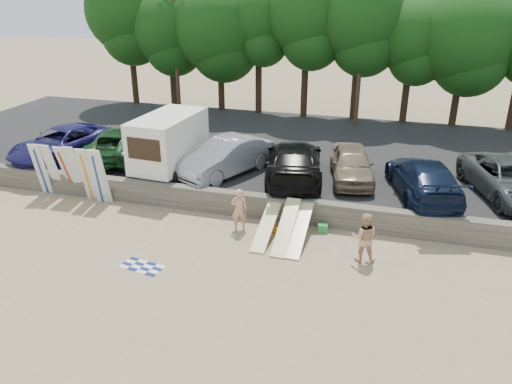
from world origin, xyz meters
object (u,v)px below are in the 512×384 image
(car_2, at_px, (226,157))
(cooler, at_px, (323,228))
(car_1, at_px, (119,143))
(car_4, at_px, (352,164))
(car_5, at_px, (423,178))
(car_0, at_px, (63,143))
(car_6, at_px, (511,179))
(beachgoer_a, at_px, (239,210))
(box_trailer, at_px, (169,141))
(beachgoer_b, at_px, (364,237))
(car_3, at_px, (294,161))

(car_2, xyz_separation_m, cooler, (5.11, -3.23, -1.37))
(car_1, relative_size, car_4, 1.25)
(car_5, distance_m, cooler, 4.99)
(car_0, xyz_separation_m, cooler, (13.86, -3.12, -1.32))
(car_6, relative_size, beachgoer_a, 3.22)
(car_1, distance_m, car_6, 18.30)
(beachgoer_a, bearing_deg, cooler, 173.31)
(box_trailer, height_order, beachgoer_b, box_trailer)
(beachgoer_b, bearing_deg, beachgoer_a, -17.89)
(car_0, xyz_separation_m, car_5, (17.52, -0.01, 0.01))
(car_4, bearing_deg, box_trailer, 177.96)
(car_1, height_order, car_6, car_6)
(car_0, distance_m, car_4, 14.48)
(box_trailer, distance_m, car_0, 6.12)
(box_trailer, xyz_separation_m, beachgoer_b, (9.47, -4.63, -1.29))
(cooler, bearing_deg, beachgoer_a, -174.98)
(car_6, bearing_deg, cooler, -168.47)
(beachgoer_a, bearing_deg, car_0, -39.10)
(car_0, xyz_separation_m, beachgoer_b, (15.54, -4.90, -0.56))
(car_4, relative_size, car_6, 0.79)
(box_trailer, distance_m, car_5, 11.48)
(car_6, bearing_deg, beachgoer_a, -173.20)
(box_trailer, relative_size, cooler, 11.60)
(car_1, relative_size, beachgoer_a, 3.19)
(car_4, bearing_deg, car_6, -11.75)
(beachgoer_a, distance_m, beachgoer_b, 5.01)
(car_3, xyz_separation_m, car_6, (9.10, 0.53, -0.09))
(car_5, distance_m, car_6, 3.62)
(car_2, height_order, car_3, car_3)
(box_trailer, height_order, car_3, box_trailer)
(car_0, bearing_deg, car_5, 13.89)
(beachgoer_a, bearing_deg, car_2, -83.54)
(box_trailer, xyz_separation_m, car_3, (5.86, 0.63, -0.64))
(car_2, bearing_deg, car_1, -162.23)
(car_5, height_order, cooler, car_5)
(car_2, relative_size, beachgoer_a, 2.90)
(car_2, bearing_deg, car_4, 33.84)
(car_0, distance_m, car_2, 8.74)
(car_4, relative_size, cooler, 11.76)
(car_2, xyz_separation_m, beachgoer_b, (6.80, -5.02, -0.61))
(beachgoer_b, bearing_deg, car_3, -61.14)
(car_6, bearing_deg, box_trailer, 166.74)
(car_3, height_order, beachgoer_b, car_3)
(car_1, distance_m, car_2, 6.06)
(car_1, bearing_deg, cooler, 146.30)
(car_0, bearing_deg, car_6, 16.36)
(box_trailer, bearing_deg, car_1, 165.19)
(car_4, height_order, beachgoer_a, car_4)
(car_0, relative_size, beachgoer_b, 3.05)
(car_2, height_order, cooler, car_2)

